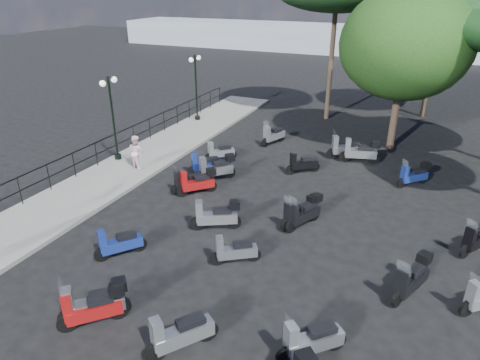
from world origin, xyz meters
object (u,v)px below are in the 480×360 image
at_px(scooter_25, 411,279).
at_px(scooter_28, 414,175).
at_px(scooter_3, 197,183).
at_px(lamp_post_1, 112,113).
at_px(scooter_22, 360,152).
at_px(scooter_27, 477,239).
at_px(scooter_21, 304,213).
at_px(scooter_20, 300,213).
at_px(scooter_13, 234,251).
at_px(scooter_12, 180,334).
at_px(scooter_8, 188,182).
at_px(scooter_9, 216,168).
at_px(scooter_10, 273,135).
at_px(scooter_19, 311,341).
at_px(scooter_2, 93,308).
at_px(pedestrian_far, 136,152).
at_px(scooter_14, 216,216).
at_px(scooter_15, 302,164).
at_px(pine_0, 440,16).
at_px(broadleaf_tree, 406,44).
at_px(scooter_4, 206,165).
at_px(lamp_post_2, 196,83).
at_px(scooter_1, 94,303).
at_px(scooter_7, 119,244).
at_px(scooter_16, 345,149).
at_px(scooter_5, 220,152).

bearing_deg(scooter_25, scooter_28, -64.09).
bearing_deg(scooter_3, lamp_post_1, 27.78).
xyz_separation_m(scooter_22, scooter_27, (4.63, -6.00, -0.09)).
bearing_deg(scooter_21, scooter_25, 171.63).
distance_m(scooter_3, scooter_20, 4.51).
bearing_deg(scooter_13, scooter_12, 150.41).
bearing_deg(scooter_28, scooter_8, 71.66).
distance_m(scooter_9, scooter_10, 5.27).
bearing_deg(scooter_28, scooter_19, 125.96).
bearing_deg(lamp_post_1, scooter_12, -51.27).
bearing_deg(scooter_2, pedestrian_far, -15.70).
relative_size(scooter_13, scooter_14, 0.83).
relative_size(scooter_15, scooter_28, 1.03).
height_order(scooter_12, pine_0, pine_0).
relative_size(scooter_22, broadleaf_tree, 0.23).
bearing_deg(pine_0, scooter_19, -93.12).
xyz_separation_m(pedestrian_far, scooter_4, (3.00, 0.87, -0.44)).
xyz_separation_m(lamp_post_2, pine_0, (12.43, 6.94, 3.62)).
relative_size(scooter_1, scooter_15, 1.11).
distance_m(scooter_9, scooter_22, 6.91).
relative_size(scooter_2, scooter_28, 1.09).
relative_size(scooter_7, scooter_21, 0.84).
xyz_separation_m(scooter_8, scooter_10, (1.13, 6.73, 0.04)).
bearing_deg(scooter_19, lamp_post_1, 11.91).
bearing_deg(scooter_28, scooter_25, 137.03).
relative_size(scooter_15, scooter_16, 0.76).
relative_size(scooter_8, scooter_28, 1.05).
distance_m(scooter_12, scooter_22, 13.33).
bearing_deg(scooter_19, scooter_3, 1.36).
bearing_deg(scooter_8, scooter_16, -90.09).
xyz_separation_m(scooter_20, scooter_21, (0.13, 0.04, 0.02)).
relative_size(scooter_4, scooter_10, 0.81).
height_order(scooter_25, scooter_28, scooter_25).
height_order(scooter_19, scooter_20, scooter_19).
relative_size(scooter_7, scooter_13, 1.01).
distance_m(scooter_2, scooter_20, 7.39).
distance_m(pedestrian_far, scooter_7, 6.74).
xyz_separation_m(lamp_post_1, scooter_16, (9.68, 4.82, -1.86)).
height_order(scooter_25, pine_0, pine_0).
xyz_separation_m(scooter_19, scooter_20, (-1.92, 5.48, 0.01)).
xyz_separation_m(scooter_3, broadleaf_tree, (6.39, 8.65, 4.63)).
bearing_deg(broadleaf_tree, scooter_28, -71.83).
distance_m(lamp_post_2, scooter_16, 9.90).
distance_m(scooter_20, scooter_27, 5.55).
bearing_deg(lamp_post_2, scooter_9, -55.05).
bearing_deg(broadleaf_tree, scooter_27, -67.62).
xyz_separation_m(scooter_10, scooter_21, (3.86, -7.40, 0.03)).
height_order(scooter_1, scooter_25, scooter_1).
distance_m(scooter_14, scooter_16, 8.77).
bearing_deg(scooter_5, scooter_9, 158.83).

